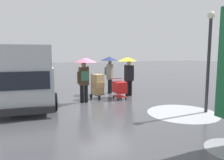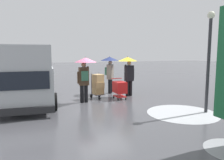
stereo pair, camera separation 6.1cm
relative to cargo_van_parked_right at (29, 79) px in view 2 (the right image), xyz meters
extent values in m
plane|color=#4C4C51|center=(-3.44, -0.03, -1.18)|extent=(90.00, 90.00, 0.00)
cylinder|color=silver|center=(-5.54, 3.53, -1.18)|extent=(2.70, 2.70, 0.01)
cube|color=#B7BABF|center=(-0.01, -0.26, -0.12)|extent=(2.20, 5.29, 1.40)
cube|color=#B7BABF|center=(0.08, 1.64, 1.00)|extent=(1.90, 1.48, 0.84)
cube|color=black|center=(0.11, 2.36, 0.20)|extent=(1.66, 0.14, 0.63)
cube|color=#232326|center=(0.11, 2.40, -0.86)|extent=(1.97, 0.25, 0.24)
cylinder|color=black|center=(-0.92, 1.39, -0.82)|extent=(0.27, 0.73, 0.72)
cylinder|color=black|center=(1.04, 1.30, -0.82)|extent=(0.27, 0.73, 0.72)
cylinder|color=black|center=(-1.07, -1.83, -0.82)|extent=(0.27, 0.73, 0.72)
cylinder|color=black|center=(0.89, -1.92, -0.82)|extent=(0.27, 0.73, 0.72)
cube|color=red|center=(-4.24, 0.26, -0.58)|extent=(0.54, 0.77, 0.56)
cube|color=red|center=(-4.24, 0.26, -1.04)|extent=(0.48, 0.69, 0.04)
cylinder|color=red|center=(-4.24, -0.16, -0.18)|extent=(0.58, 0.05, 0.04)
sphere|color=black|center=(-4.46, 0.56, -1.13)|extent=(0.10, 0.10, 0.10)
sphere|color=black|center=(-4.04, 0.57, -1.13)|extent=(0.10, 0.10, 0.10)
sphere|color=black|center=(-4.45, -0.05, -1.13)|extent=(0.10, 0.10, 0.10)
sphere|color=black|center=(-4.03, -0.04, -1.13)|extent=(0.10, 0.10, 0.10)
cube|color=#515156|center=(-3.24, -0.21, -0.96)|extent=(0.61, 0.69, 0.03)
cylinder|color=#515156|center=(-3.39, -0.55, -0.41)|extent=(0.04, 0.04, 1.10)
cylinder|color=#515156|center=(-2.96, -0.45, -0.41)|extent=(0.04, 0.04, 1.10)
cylinder|color=black|center=(-3.40, -0.56, -1.08)|extent=(0.09, 0.21, 0.20)
cylinder|color=black|center=(-2.94, -0.45, -1.08)|extent=(0.09, 0.21, 0.20)
cube|color=tan|center=(-3.24, -0.21, -0.79)|extent=(0.55, 0.55, 0.31)
cube|color=#A37F51|center=(-3.24, -0.21, -0.48)|extent=(0.55, 0.65, 0.31)
cube|color=tan|center=(-3.24, -0.21, -0.13)|extent=(0.55, 0.59, 0.39)
cylinder|color=black|center=(-5.11, -0.30, -0.77)|extent=(0.18, 0.18, 0.82)
cylinder|color=black|center=(-4.91, -0.28, -0.77)|extent=(0.18, 0.18, 0.82)
cube|color=black|center=(-5.01, -0.29, 0.06)|extent=(0.46, 0.31, 0.84)
sphere|color=tan|center=(-5.01, -0.29, 0.60)|extent=(0.22, 0.22, 0.22)
cylinder|color=black|center=(-5.27, -0.31, 0.01)|extent=(0.10, 0.10, 0.55)
cylinder|color=black|center=(-4.83, -0.26, 0.28)|extent=(0.12, 0.31, 0.50)
cylinder|color=#333338|center=(-4.91, -0.28, 0.44)|extent=(0.02, 0.02, 0.86)
cone|color=yellow|center=(-4.91, -0.28, 0.82)|extent=(1.04, 1.04, 0.22)
sphere|color=#333338|center=(-4.91, -0.28, 0.95)|extent=(0.04, 0.04, 0.04)
cylinder|color=black|center=(-2.28, 0.41, -0.77)|extent=(0.18, 0.18, 0.82)
cylinder|color=black|center=(-2.48, 0.40, -0.77)|extent=(0.18, 0.18, 0.82)
cube|color=#473323|center=(-2.38, 0.40, 0.06)|extent=(0.45, 0.29, 0.84)
sphere|color=#8C6647|center=(-2.38, 0.40, 0.60)|extent=(0.22, 0.22, 0.22)
cylinder|color=#473323|center=(-2.12, 0.41, 0.01)|extent=(0.10, 0.10, 0.55)
cylinder|color=#473323|center=(-2.56, 0.38, 0.28)|extent=(0.11, 0.30, 0.50)
cylinder|color=#333338|center=(-2.48, 0.40, 0.44)|extent=(0.02, 0.02, 0.86)
cone|color=#E0668E|center=(-2.48, 0.40, 0.82)|extent=(1.04, 1.04, 0.22)
sphere|color=#333338|center=(-2.48, 0.40, 0.95)|extent=(0.04, 0.04, 0.04)
cube|color=#33664C|center=(-2.38, 0.60, 0.10)|extent=(0.30, 0.17, 0.44)
cylinder|color=black|center=(-4.38, -1.49, -0.77)|extent=(0.18, 0.18, 0.82)
cylinder|color=black|center=(-4.26, -1.33, -0.77)|extent=(0.18, 0.18, 0.82)
cube|color=slate|center=(-4.32, -1.41, 0.06)|extent=(0.49, 0.52, 0.84)
sphere|color=beige|center=(-4.32, -1.41, 0.60)|extent=(0.22, 0.22, 0.22)
cylinder|color=slate|center=(-4.48, -1.62, 0.01)|extent=(0.10, 0.10, 0.55)
cylinder|color=slate|center=(-4.23, -1.26, 0.28)|extent=(0.30, 0.26, 0.50)
cylinder|color=#333338|center=(-4.26, -1.33, 0.44)|extent=(0.02, 0.02, 0.86)
cone|color=navy|center=(-4.26, -1.33, 0.82)|extent=(1.04, 1.04, 0.22)
sphere|color=#333338|center=(-4.26, -1.33, 0.95)|extent=(0.04, 0.04, 0.04)
cube|color=#33664C|center=(-4.16, -1.53, 0.10)|extent=(0.31, 0.34, 0.44)
cylinder|color=#2D2D33|center=(-6.51, 3.72, 0.62)|extent=(0.12, 0.12, 3.60)
sphere|color=#EAEACC|center=(-6.51, 3.72, 2.54)|extent=(0.28, 0.28, 0.28)
camera|label=1|loc=(-0.19, 10.15, 1.13)|focal=34.32mm
camera|label=2|loc=(-0.25, 10.17, 1.13)|focal=34.32mm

